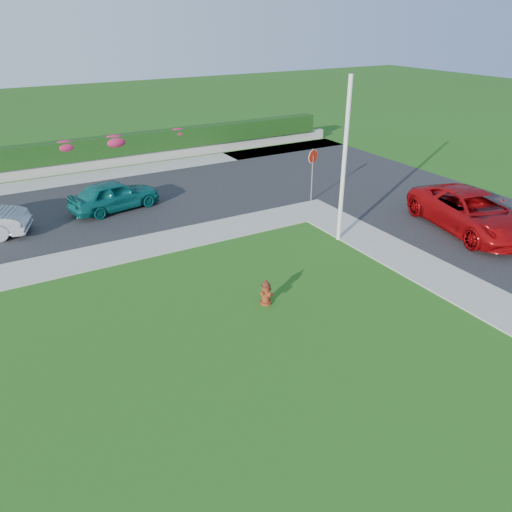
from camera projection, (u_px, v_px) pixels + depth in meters
ground at (295, 376)px, 12.02m from camera, size 120.00×120.00×0.00m
street_right at (483, 226)px, 20.51m from camera, size 8.00×32.00×0.04m
street_far at (6, 224)px, 20.69m from camera, size 26.00×8.00×0.04m
curb_corner at (313, 210)px, 22.17m from camera, size 2.00×2.00×0.04m
sidewalk_beyond at (79, 179)px, 26.38m from camera, size 34.00×2.00×0.04m
retaining_wall at (72, 167)px, 27.43m from camera, size 34.00×0.40×0.60m
hedge at (69, 151)px, 27.14m from camera, size 32.00×0.90×1.10m
fire_hydrant at (266, 293)px, 14.87m from camera, size 0.42×0.40×0.81m
suv_red at (472, 212)px, 19.70m from camera, size 3.73×6.07×1.57m
sedan_teal at (114, 195)px, 21.89m from camera, size 4.14×2.29×1.33m
utility_pole at (344, 163)px, 18.02m from camera, size 0.16×0.16×6.06m
stop_sign at (313, 163)px, 22.44m from camera, size 0.65×0.21×2.46m
flower_clump_d at (65, 147)px, 26.86m from camera, size 1.34×0.86×0.67m
flower_clump_e at (115, 141)px, 28.07m from camera, size 1.52×0.97×0.76m
flower_clump_f at (178, 133)px, 29.74m from camera, size 1.14×0.73×0.57m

